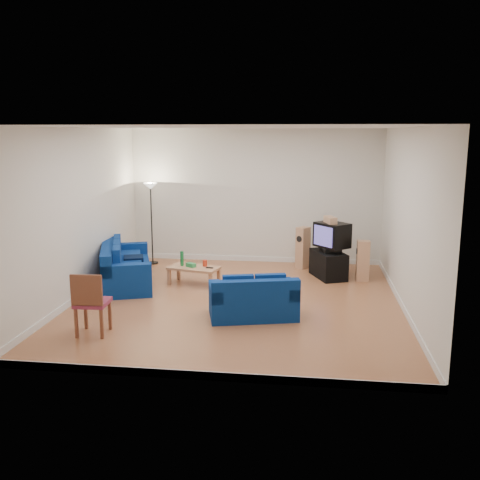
# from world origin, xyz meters

# --- Properties ---
(room) EXTENTS (6.01, 6.51, 3.21)m
(room) POSITION_xyz_m (0.00, 0.00, 1.54)
(room) COLOR brown
(room) RESTS_ON ground
(sofa_three_seat) EXTENTS (1.63, 2.40, 0.85)m
(sofa_three_seat) POSITION_xyz_m (-2.51, 0.89, 0.32)
(sofa_three_seat) COLOR #082054
(sofa_three_seat) RESTS_ON ground
(sofa_loveseat) EXTENTS (1.62, 1.15, 0.73)m
(sofa_loveseat) POSITION_xyz_m (0.39, -0.82, 0.28)
(sofa_loveseat) COLOR #082054
(sofa_loveseat) RESTS_ON ground
(coffee_table) EXTENTS (1.13, 0.75, 0.38)m
(coffee_table) POSITION_xyz_m (-1.05, 1.04, 0.32)
(coffee_table) COLOR tan
(coffee_table) RESTS_ON ground
(bottle) EXTENTS (0.09, 0.09, 0.31)m
(bottle) POSITION_xyz_m (-1.31, 1.11, 0.53)
(bottle) COLOR #197233
(bottle) RESTS_ON coffee_table
(tissue_box) EXTENTS (0.23, 0.20, 0.08)m
(tissue_box) POSITION_xyz_m (-1.11, 1.02, 0.42)
(tissue_box) COLOR green
(tissue_box) RESTS_ON coffee_table
(red_canister) EXTENTS (0.13, 0.13, 0.13)m
(red_canister) POSITION_xyz_m (-0.83, 1.13, 0.44)
(red_canister) COLOR red
(red_canister) RESTS_ON coffee_table
(remote) EXTENTS (0.15, 0.06, 0.02)m
(remote) POSITION_xyz_m (-0.70, 0.97, 0.39)
(remote) COLOR black
(remote) RESTS_ON coffee_table
(tv_stand) EXTENTS (0.84, 1.07, 0.58)m
(tv_stand) POSITION_xyz_m (1.74, 1.96, 0.29)
(tv_stand) COLOR black
(tv_stand) RESTS_ON ground
(av_receiver) EXTENTS (0.48, 0.54, 0.11)m
(av_receiver) POSITION_xyz_m (1.77, 1.96, 0.63)
(av_receiver) COLOR black
(av_receiver) RESTS_ON tv_stand
(television) EXTENTS (0.83, 0.84, 0.53)m
(television) POSITION_xyz_m (1.79, 1.96, 0.95)
(television) COLOR black
(television) RESTS_ON av_receiver
(centre_speaker) EXTENTS (0.28, 0.43, 0.14)m
(centre_speaker) POSITION_xyz_m (1.75, 1.90, 1.28)
(centre_speaker) COLOR tan
(centre_speaker) RESTS_ON television
(speaker_left) EXTENTS (0.35, 0.36, 0.97)m
(speaker_left) POSITION_xyz_m (1.17, 2.70, 0.49)
(speaker_left) COLOR tan
(speaker_left) RESTS_ON ground
(speaker_right) EXTENTS (0.28, 0.21, 0.88)m
(speaker_right) POSITION_xyz_m (2.45, 1.76, 0.44)
(speaker_right) COLOR tan
(speaker_right) RESTS_ON ground
(floor_lamp) EXTENTS (0.33, 0.33, 1.94)m
(floor_lamp) POSITION_xyz_m (-2.42, 2.70, 1.61)
(floor_lamp) COLOR black
(floor_lamp) RESTS_ON ground
(dining_chair) EXTENTS (0.51, 0.51, 1.02)m
(dining_chair) POSITION_xyz_m (-2.02, -1.96, 0.57)
(dining_chair) COLOR brown
(dining_chair) RESTS_ON ground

